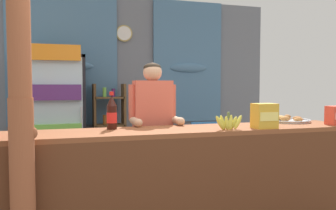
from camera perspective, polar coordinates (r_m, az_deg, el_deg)
ground_plane at (r=4.07m, az=-1.90°, el=-16.27°), size 7.71×7.71×0.00m
back_wall_curtained at (r=5.62m, az=-6.93°, el=3.86°), size 4.78×0.22×2.74m
stall_counter at (r=3.05m, az=1.08°, el=-11.14°), size 3.57×0.58×0.97m
timber_post at (r=2.56m, az=-23.01°, el=-0.10°), size 0.19×0.17×2.55m
drink_fridge at (r=4.96m, az=-18.06°, el=-0.64°), size 0.79×0.71×1.87m
bottle_shelf_rack at (r=5.32m, az=-9.61°, el=-3.74°), size 0.48×0.28×1.38m
plastic_lawn_chair at (r=4.94m, az=5.83°, el=-6.86°), size 0.49×0.49×0.86m
shopkeeper at (r=3.55m, az=-2.50°, el=-2.61°), size 0.50×0.42×1.59m
soda_bottle_cola at (r=3.11m, az=-9.21°, el=-1.36°), size 0.09×0.09×0.33m
soda_bottle_lime_soda at (r=3.58m, az=16.40°, el=-1.66°), size 0.06×0.06×0.21m
snack_box_choco_powder at (r=3.26m, az=15.53°, el=-1.73°), size 0.20×0.16×0.22m
pastry_tray at (r=3.89m, az=19.22°, el=-2.35°), size 0.44×0.44×0.07m
banana_bunch at (r=3.09m, az=9.88°, el=-2.85°), size 0.28×0.06×0.16m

